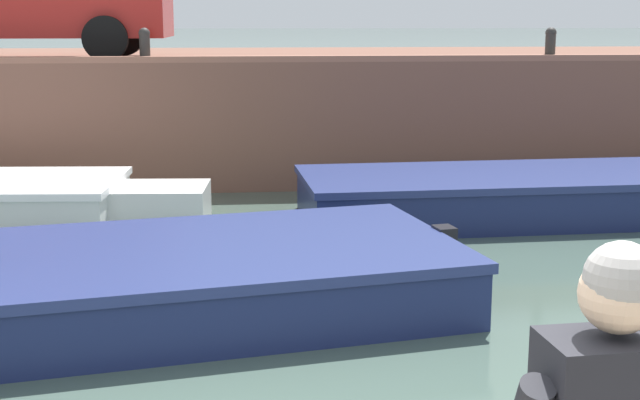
% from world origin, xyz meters
% --- Properties ---
extents(ground_plane, '(400.00, 400.00, 0.00)m').
position_xyz_m(ground_plane, '(0.00, 4.56, 0.00)').
color(ground_plane, '#42564C').
extents(far_quay_wall, '(60.00, 6.00, 1.72)m').
position_xyz_m(far_quay_wall, '(0.00, 12.12, 0.86)').
color(far_quay_wall, brown).
rests_on(far_quay_wall, ground).
extents(far_wall_coping, '(60.00, 0.24, 0.08)m').
position_xyz_m(far_wall_coping, '(0.00, 9.24, 1.76)').
color(far_wall_coping, '#925F4C').
rests_on(far_wall_coping, far_quay_wall).
extents(boat_moored_central_navy, '(6.64, 2.09, 0.53)m').
position_xyz_m(boat_moored_central_navy, '(3.46, 7.31, 0.27)').
color(boat_moored_central_navy, navy).
rests_on(boat_moored_central_navy, ground).
extents(motorboat_passing, '(7.12, 3.30, 1.01)m').
position_xyz_m(motorboat_passing, '(-1.76, 3.99, 0.27)').
color(motorboat_passing, navy).
rests_on(motorboat_passing, ground).
extents(mooring_bollard_mid, '(0.15, 0.15, 0.45)m').
position_xyz_m(mooring_bollard_mid, '(-1.49, 9.37, 1.96)').
color(mooring_bollard_mid, '#2D2B28').
rests_on(mooring_bollard_mid, far_quay_wall).
extents(mooring_bollard_east, '(0.15, 0.15, 0.45)m').
position_xyz_m(mooring_bollard_east, '(3.98, 9.37, 1.96)').
color(mooring_bollard_east, '#2D2B28').
rests_on(mooring_bollard_east, far_quay_wall).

